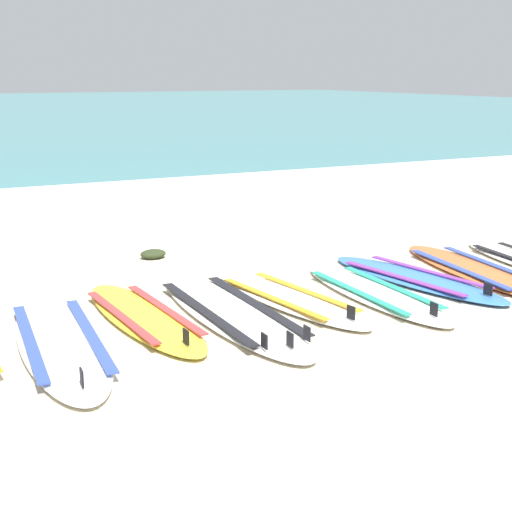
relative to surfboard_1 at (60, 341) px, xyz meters
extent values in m
plane|color=beige|center=(2.20, 0.02, -0.04)|extent=(80.00, 80.00, 0.00)
cube|color=white|center=(2.20, 7.02, 0.02)|extent=(80.00, 0.88, 0.11)
ellipsoid|color=white|center=(0.00, 0.00, 0.00)|extent=(0.76, 2.47, 0.07)
cube|color=#334CB2|center=(-0.22, 0.02, 0.04)|extent=(0.19, 1.70, 0.01)
cube|color=#334CB2|center=(0.22, -0.01, 0.04)|extent=(0.19, 1.70, 0.01)
cube|color=black|center=(-0.06, -0.95, 0.09)|extent=(0.02, 0.09, 0.11)
ellipsoid|color=yellow|center=(0.73, 0.28, 0.00)|extent=(0.68, 2.16, 0.07)
cube|color=#D13838|center=(0.54, 0.27, 0.04)|extent=(0.18, 1.49, 0.01)
cube|color=#D13838|center=(0.93, 0.29, 0.04)|extent=(0.18, 1.49, 0.01)
cube|color=black|center=(0.79, -0.55, 0.09)|extent=(0.02, 0.09, 0.11)
ellipsoid|color=white|center=(1.43, 0.07, 0.00)|extent=(0.67, 2.58, 0.07)
cube|color=black|center=(1.20, 0.07, 0.04)|extent=(0.11, 1.81, 0.01)
cube|color=black|center=(1.66, 0.07, 0.04)|extent=(0.11, 1.81, 0.01)
cube|color=black|center=(1.44, -0.93, 0.09)|extent=(0.01, 0.09, 0.11)
cube|color=black|center=(1.26, -0.88, 0.09)|extent=(0.01, 0.09, 0.11)
cube|color=black|center=(1.62, -0.87, 0.09)|extent=(0.01, 0.09, 0.11)
ellipsoid|color=silver|center=(2.05, 0.18, 0.00)|extent=(0.83, 2.12, 0.07)
cube|color=gold|center=(1.87, 0.15, 0.04)|extent=(0.30, 1.44, 0.01)
cube|color=gold|center=(2.23, 0.21, 0.04)|extent=(0.30, 1.44, 0.01)
cube|color=black|center=(2.18, -0.61, 0.09)|extent=(0.03, 0.09, 0.11)
ellipsoid|color=white|center=(2.83, -0.01, 0.00)|extent=(0.54, 2.12, 0.07)
cube|color=teal|center=(2.64, -0.01, 0.04)|extent=(0.08, 1.48, 0.01)
cube|color=teal|center=(3.02, -0.01, 0.04)|extent=(0.08, 1.48, 0.01)
cube|color=black|center=(2.83, -0.84, 0.09)|extent=(0.01, 0.09, 0.11)
ellipsoid|color=#3875CC|center=(3.47, 0.21, 0.00)|extent=(0.91, 2.20, 0.07)
cube|color=purple|center=(3.28, 0.18, 0.04)|extent=(0.34, 1.48, 0.01)
cube|color=purple|center=(3.66, 0.25, 0.04)|extent=(0.34, 1.48, 0.01)
cube|color=black|center=(3.62, -0.61, 0.09)|extent=(0.03, 0.09, 0.11)
ellipsoid|color=orange|center=(4.21, 0.19, 0.00)|extent=(0.83, 2.36, 0.07)
cube|color=#334CB2|center=(4.01, 0.21, 0.04)|extent=(0.26, 1.62, 0.01)
cube|color=#334CB2|center=(4.42, 0.17, 0.04)|extent=(0.26, 1.62, 0.01)
ellipsoid|color=#2D381E|center=(1.48, 2.25, 0.01)|extent=(0.28, 0.23, 0.10)
camera|label=1|loc=(-0.99, -5.29, 1.95)|focal=51.77mm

